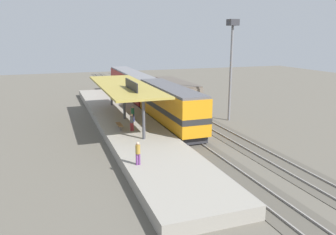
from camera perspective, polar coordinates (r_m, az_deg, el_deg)
name	(u,v)px	position (r m, az deg, el deg)	size (l,w,h in m)	color
ground_plane	(180,122)	(39.82, 2.01, -0.69)	(120.00, 120.00, 0.00)	#5B564C
track_near	(164,123)	(39.14, -0.72, -0.88)	(3.20, 110.00, 0.16)	#4E4941
track_far	(200,119)	(40.81, 5.41, -0.34)	(3.20, 110.00, 0.16)	#4E4941
platform	(125,123)	(37.86, -7.32, -0.85)	(6.00, 44.00, 0.90)	gray
station_canopy	(124,86)	(36.96, -7.48, 5.25)	(5.20, 18.00, 4.70)	#47474C
platform_bench	(119,125)	(33.55, -8.23, -1.20)	(0.44, 1.70, 0.50)	#333338
locomotive	(170,106)	(36.61, 0.36, 1.92)	(2.93, 14.43, 4.44)	#28282D
passenger_carriage_single	(132,85)	(53.66, -6.21, 5.51)	(2.90, 20.00, 4.24)	#28282D
freight_car	(176,93)	(47.72, 1.38, 4.15)	(2.80, 12.00, 3.54)	#28282D
light_mast	(232,49)	(39.93, 10.76, 11.33)	(1.10, 1.10, 11.70)	slate
person_waiting	(132,121)	(32.56, -6.15, -0.67)	(0.34, 0.34, 1.71)	maroon
person_walking	(138,152)	(24.07, -5.13, -5.87)	(0.34, 0.34, 1.71)	#663375
person_boarding	(133,113)	(36.12, -5.99, 0.77)	(0.34, 0.34, 1.71)	navy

